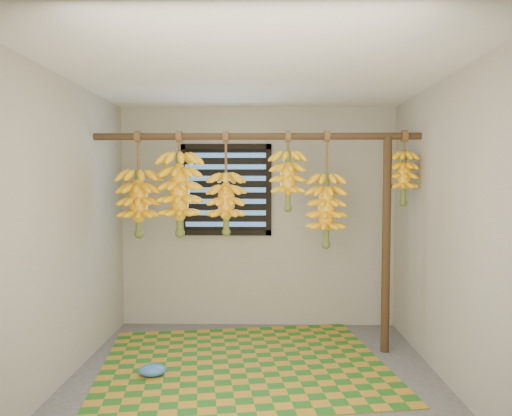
{
  "coord_description": "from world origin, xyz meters",
  "views": [
    {
      "loc": [
        0.08,
        -3.5,
        1.56
      ],
      "look_at": [
        0.0,
        0.55,
        1.35
      ],
      "focal_mm": 32.0,
      "sensor_mm": 36.0,
      "label": 1
    }
  ],
  "objects_px": {
    "woven_mat": "(244,363)",
    "banana_bunch_f": "(404,178)",
    "banana_bunch_d": "(288,181)",
    "plastic_bag": "(152,370)",
    "banana_bunch_a": "(139,203)",
    "banana_bunch_b": "(180,194)",
    "banana_bunch_c": "(226,203)",
    "banana_bunch_e": "(326,210)",
    "support_post": "(386,245)"
  },
  "relations": [
    {
      "from": "woven_mat",
      "to": "banana_bunch_d",
      "type": "bearing_deg",
      "value": 39.41
    },
    {
      "from": "banana_bunch_f",
      "to": "woven_mat",
      "type": "bearing_deg",
      "value": -167.42
    },
    {
      "from": "plastic_bag",
      "to": "banana_bunch_a",
      "type": "bearing_deg",
      "value": 113.29
    },
    {
      "from": "banana_bunch_e",
      "to": "banana_bunch_f",
      "type": "height_order",
      "value": "same"
    },
    {
      "from": "support_post",
      "to": "banana_bunch_a",
      "type": "distance_m",
      "value": 2.33
    },
    {
      "from": "woven_mat",
      "to": "banana_bunch_c",
      "type": "bearing_deg",
      "value": 118.43
    },
    {
      "from": "banana_bunch_f",
      "to": "plastic_bag",
      "type": "bearing_deg",
      "value": -164.5
    },
    {
      "from": "woven_mat",
      "to": "banana_bunch_d",
      "type": "height_order",
      "value": "banana_bunch_d"
    },
    {
      "from": "support_post",
      "to": "banana_bunch_f",
      "type": "distance_m",
      "value": 0.64
    },
    {
      "from": "banana_bunch_b",
      "to": "banana_bunch_f",
      "type": "xyz_separation_m",
      "value": [
        2.06,
        0.0,
        0.15
      ]
    },
    {
      "from": "plastic_bag",
      "to": "banana_bunch_e",
      "type": "relative_size",
      "value": 0.21
    },
    {
      "from": "banana_bunch_c",
      "to": "banana_bunch_f",
      "type": "distance_m",
      "value": 1.65
    },
    {
      "from": "banana_bunch_b",
      "to": "banana_bunch_e",
      "type": "bearing_deg",
      "value": 0.0
    },
    {
      "from": "support_post",
      "to": "banana_bunch_d",
      "type": "xyz_separation_m",
      "value": [
        -0.91,
        -0.0,
        0.6
      ]
    },
    {
      "from": "banana_bunch_f",
      "to": "banana_bunch_a",
      "type": "bearing_deg",
      "value": 180.0
    },
    {
      "from": "support_post",
      "to": "banana_bunch_f",
      "type": "xyz_separation_m",
      "value": [
        0.15,
        0.0,
        0.62
      ]
    },
    {
      "from": "plastic_bag",
      "to": "banana_bunch_c",
      "type": "distance_m",
      "value": 1.56
    },
    {
      "from": "banana_bunch_a",
      "to": "banana_bunch_d",
      "type": "bearing_deg",
      "value": -0.0
    },
    {
      "from": "woven_mat",
      "to": "banana_bunch_f",
      "type": "relative_size",
      "value": 3.54
    },
    {
      "from": "woven_mat",
      "to": "banana_bunch_f",
      "type": "bearing_deg",
      "value": 12.58
    },
    {
      "from": "banana_bunch_b",
      "to": "plastic_bag",
      "type": "bearing_deg",
      "value": -101.42
    },
    {
      "from": "banana_bunch_b",
      "to": "banana_bunch_a",
      "type": "bearing_deg",
      "value": 180.0
    },
    {
      "from": "banana_bunch_b",
      "to": "banana_bunch_c",
      "type": "bearing_deg",
      "value": 0.0
    },
    {
      "from": "banana_bunch_a",
      "to": "banana_bunch_d",
      "type": "relative_size",
      "value": 1.33
    },
    {
      "from": "support_post",
      "to": "banana_bunch_c",
      "type": "distance_m",
      "value": 1.53
    },
    {
      "from": "banana_bunch_c",
      "to": "banana_bunch_f",
      "type": "height_order",
      "value": "same"
    },
    {
      "from": "support_post",
      "to": "banana_bunch_c",
      "type": "height_order",
      "value": "banana_bunch_c"
    },
    {
      "from": "banana_bunch_e",
      "to": "banana_bunch_f",
      "type": "bearing_deg",
      "value": 0.0
    },
    {
      "from": "banana_bunch_a",
      "to": "banana_bunch_d",
      "type": "xyz_separation_m",
      "value": [
        1.38,
        -0.0,
        0.21
      ]
    },
    {
      "from": "banana_bunch_b",
      "to": "banana_bunch_f",
      "type": "distance_m",
      "value": 2.07
    },
    {
      "from": "plastic_bag",
      "to": "banana_bunch_b",
      "type": "relative_size",
      "value": 0.24
    },
    {
      "from": "banana_bunch_a",
      "to": "banana_bunch_e",
      "type": "bearing_deg",
      "value": 0.0
    },
    {
      "from": "banana_bunch_b",
      "to": "banana_bunch_f",
      "type": "height_order",
      "value": "same"
    },
    {
      "from": "plastic_bag",
      "to": "banana_bunch_c",
      "type": "bearing_deg",
      "value": 47.61
    },
    {
      "from": "woven_mat",
      "to": "banana_bunch_a",
      "type": "height_order",
      "value": "banana_bunch_a"
    },
    {
      "from": "plastic_bag",
      "to": "banana_bunch_e",
      "type": "bearing_deg",
      "value": 22.27
    },
    {
      "from": "banana_bunch_d",
      "to": "banana_bunch_e",
      "type": "distance_m",
      "value": 0.45
    },
    {
      "from": "banana_bunch_c",
      "to": "banana_bunch_e",
      "type": "height_order",
      "value": "same"
    },
    {
      "from": "woven_mat",
      "to": "banana_bunch_e",
      "type": "xyz_separation_m",
      "value": [
        0.75,
        0.32,
        1.32
      ]
    },
    {
      "from": "banana_bunch_b",
      "to": "banana_bunch_c",
      "type": "relative_size",
      "value": 1.01
    },
    {
      "from": "banana_bunch_f",
      "to": "banana_bunch_c",
      "type": "bearing_deg",
      "value": 180.0
    },
    {
      "from": "woven_mat",
      "to": "banana_bunch_e",
      "type": "distance_m",
      "value": 1.55
    },
    {
      "from": "support_post",
      "to": "banana_bunch_f",
      "type": "relative_size",
      "value": 2.94
    },
    {
      "from": "banana_bunch_b",
      "to": "banana_bunch_f",
      "type": "bearing_deg",
      "value": 0.0
    },
    {
      "from": "support_post",
      "to": "banana_bunch_c",
      "type": "xyz_separation_m",
      "value": [
        -1.48,
        0.0,
        0.39
      ]
    },
    {
      "from": "woven_mat",
      "to": "banana_bunch_d",
      "type": "xyz_separation_m",
      "value": [
        0.4,
        0.32,
        1.59
      ]
    },
    {
      "from": "banana_bunch_a",
      "to": "banana_bunch_b",
      "type": "xyz_separation_m",
      "value": [
        0.38,
        -0.0,
        0.08
      ]
    },
    {
      "from": "banana_bunch_d",
      "to": "banana_bunch_f",
      "type": "distance_m",
      "value": 1.06
    },
    {
      "from": "banana_bunch_a",
      "to": "banana_bunch_d",
      "type": "height_order",
      "value": "same"
    },
    {
      "from": "banana_bunch_e",
      "to": "banana_bunch_a",
      "type": "bearing_deg",
      "value": 180.0
    }
  ]
}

